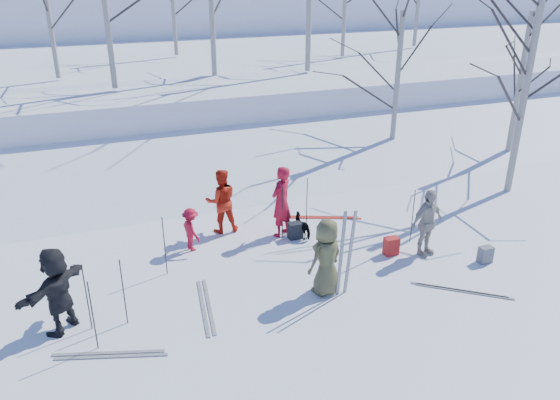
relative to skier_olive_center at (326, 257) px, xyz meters
name	(u,v)px	position (x,y,z in m)	size (l,w,h in m)	color
ground	(306,285)	(-0.27, 0.37, -0.80)	(120.00, 120.00, 0.00)	white
snow_ramp	(219,168)	(-0.27, 7.37, -0.65)	(70.00, 9.50, 1.40)	white
snow_plateau	(163,81)	(-0.27, 17.37, 0.20)	(70.00, 18.00, 2.20)	white
far_hill	(117,18)	(-0.27, 38.37, 1.20)	(90.00, 30.00, 6.00)	white
skier_olive_center	(326,257)	(0.00, 0.00, 0.00)	(0.78, 0.51, 1.60)	#4C4D2E
skier_red_north	(281,202)	(0.07, 2.68, 0.08)	(0.64, 0.42, 1.76)	#A90F24
skier_redor_behind	(221,201)	(-1.22, 3.37, 0.01)	(0.78, 0.61, 1.61)	#B7200E
skier_red_seated	(191,229)	(-2.13, 2.69, -0.28)	(0.67, 0.38, 1.03)	#A90F24
skier_cream_east	(427,223)	(2.76, 0.63, -0.01)	(0.92, 0.38, 1.58)	beige
skier_grey_west	(57,290)	(-4.95, 0.57, 0.02)	(1.53, 0.49, 1.65)	black
dog	(303,226)	(0.54, 2.41, -0.53)	(0.30, 0.65, 0.55)	black
upright_ski_left	(341,254)	(0.20, -0.24, 0.15)	(0.07, 0.02, 1.90)	silver
upright_ski_right	(350,253)	(0.38, -0.26, 0.15)	(0.07, 0.02, 1.90)	silver
ski_pair_a	(462,291)	(2.60, -0.96, -0.79)	(1.63, 1.31, 0.02)	silver
ski_pair_b	(206,306)	(-2.38, 0.32, -0.79)	(0.44, 1.91, 0.02)	silver
ski_pair_c	(323,217)	(1.42, 3.17, -0.79)	(1.83, 0.90, 0.02)	red
ski_pair_d	(110,355)	(-4.24, -0.48, -0.79)	(1.87, 0.75, 0.02)	silver
ski_pole_a	(87,297)	(-4.49, 0.40, -0.13)	(0.02, 0.02, 1.34)	black
ski_pole_b	(124,292)	(-3.86, 0.34, -0.13)	(0.02, 0.02, 1.34)	black
ski_pole_c	(93,316)	(-4.42, -0.22, -0.13)	(0.02, 0.02, 1.34)	black
ski_pole_d	(165,246)	(-2.87, 1.82, -0.13)	(0.02, 0.02, 1.34)	black
ski_pole_e	(413,216)	(2.81, 1.24, -0.13)	(0.02, 0.02, 1.34)	black
ski_pole_f	(307,204)	(0.78, 2.78, -0.13)	(0.02, 0.02, 1.34)	black
ski_pole_g	(282,212)	(0.04, 2.53, -0.13)	(0.02, 0.02, 1.34)	black
backpack_red	(391,246)	(2.05, 0.87, -0.59)	(0.32, 0.22, 0.42)	red
backpack_grey	(485,255)	(3.82, -0.17, -0.61)	(0.30, 0.20, 0.38)	slate
backpack_dark	(295,230)	(0.32, 2.38, -0.60)	(0.34, 0.24, 0.40)	black
birch_plateau_a	(47,8)	(-4.67, 13.30, 3.84)	(4.02, 4.02, 4.88)	silver
birch_plateau_h	(345,4)	(7.36, 14.13, 3.62)	(3.71, 3.71, 4.44)	silver
birch_edge_b	(526,89)	(7.22, 2.94, 2.18)	(4.77, 4.77, 5.95)	silver
birch_edge_c	(519,88)	(9.29, 5.31, 1.58)	(3.93, 3.93, 4.75)	silver
birch_edge_e	(397,88)	(5.59, 6.70, 1.58)	(3.93, 3.93, 4.76)	silver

